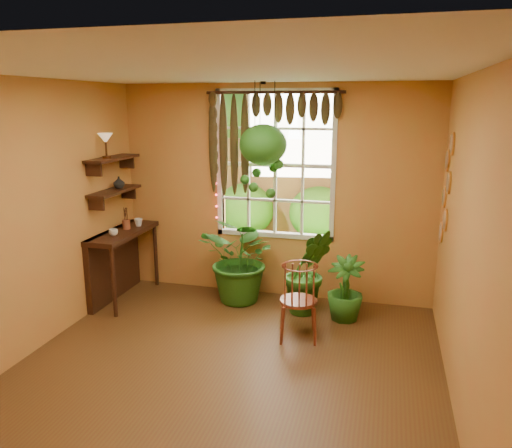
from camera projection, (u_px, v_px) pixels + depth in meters
The scene contains 23 objects.
floor at pixel (218, 382), 4.50m from camera, with size 4.50×4.50×0.00m, color #513417.
ceiling at pixel (212, 71), 3.87m from camera, with size 4.50×4.50×0.00m, color white.
wall_back at pixel (275, 193), 6.30m from camera, with size 4.00×4.00×0.00m, color #BC8940.
wall_left at pixel (14, 224), 4.68m from camera, with size 4.50×4.50×0.00m, color #BC8940.
wall_right at pixel (471, 257), 3.69m from camera, with size 4.50×4.50×0.00m, color #BC8940.
window at pixel (275, 165), 6.25m from camera, with size 1.52×0.10×1.86m.
valance_vine at pixel (267, 118), 6.02m from camera, with size 1.70×0.12×1.10m.
string_lights at pixel (216, 160), 6.34m from camera, with size 0.03×0.03×1.54m, color #FF2633, non-canonical shape.
wall_plates at pixel (446, 190), 5.33m from camera, with size 0.04×0.32×1.10m, color #F9E9CB, non-canonical shape.
counter_ledge at pixel (117, 257), 6.35m from camera, with size 0.40×1.20×0.90m.
shelf_lower at pixel (115, 191), 6.14m from camera, with size 0.25×0.90×0.04m, color #35190E.
shelf_upper at pixel (113, 159), 6.05m from camera, with size 0.25×0.90×0.04m, color #35190E.
backyard at pixel (334, 160), 10.60m from camera, with size 14.00×10.00×12.00m.
windsor_chair at pixel (298, 312), 5.27m from camera, with size 0.47×0.49×1.07m.
potted_plant_left at pixel (243, 259), 6.21m from camera, with size 1.01×0.88×1.12m, color #214D14.
potted_plant_mid at pixel (308, 271), 5.89m from camera, with size 0.57×0.46×1.04m, color #214D14.
potted_plant_right at pixel (345, 289), 5.74m from camera, with size 0.42×0.42×0.76m, color #214D14.
hanging_basket at pixel (263, 150), 5.87m from camera, with size 0.56×0.56×1.35m.
cup_a at pixel (113, 232), 5.99m from camera, with size 0.11×0.11×0.09m, color silver.
cup_b at pixel (138, 222), 6.46m from camera, with size 0.11×0.11×0.10m, color beige.
brush_jar at pixel (126, 218), 6.30m from camera, with size 0.10×0.10×0.35m.
shelf_vase at pixel (119, 182), 6.22m from camera, with size 0.14×0.14×0.15m, color #B2AD99.
tiffany_lamp at pixel (106, 140), 5.85m from camera, with size 0.18×0.18×0.30m.
Camera 1 is at (1.37, -3.82, 2.45)m, focal length 35.00 mm.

